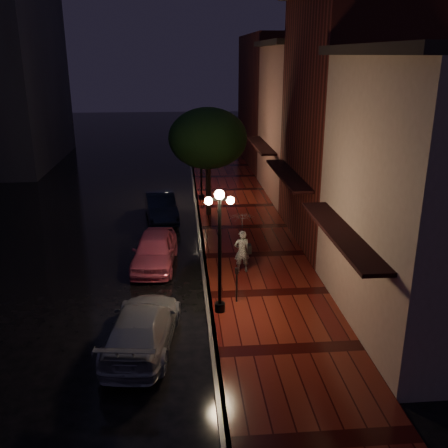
# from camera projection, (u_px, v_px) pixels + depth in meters

# --- Properties ---
(ground) EXTENTS (120.00, 120.00, 0.00)m
(ground) POSITION_uv_depth(u_px,v_px,m) (203.00, 259.00, 21.89)
(ground) COLOR black
(ground) RESTS_ON ground
(sidewalk) EXTENTS (4.50, 60.00, 0.15)m
(sidewalk) POSITION_uv_depth(u_px,v_px,m) (254.00, 256.00, 22.05)
(sidewalk) COLOR #450F0C
(sidewalk) RESTS_ON ground
(curb) EXTENTS (0.25, 60.00, 0.15)m
(curb) POSITION_uv_depth(u_px,v_px,m) (203.00, 258.00, 21.86)
(curb) COLOR #595451
(curb) RESTS_ON ground
(storefront_near) EXTENTS (5.00, 8.00, 8.50)m
(storefront_near) POSITION_uv_depth(u_px,v_px,m) (436.00, 200.00, 15.44)
(storefront_near) COLOR gray
(storefront_near) RESTS_ON ground
(storefront_mid) EXTENTS (5.00, 8.00, 11.00)m
(storefront_mid) POSITION_uv_depth(u_px,v_px,m) (354.00, 125.00, 22.58)
(storefront_mid) COLOR #511914
(storefront_mid) RESTS_ON ground
(storefront_far) EXTENTS (5.00, 8.00, 9.00)m
(storefront_far) POSITION_uv_depth(u_px,v_px,m) (309.00, 124.00, 30.45)
(storefront_far) COLOR #8C5951
(storefront_far) RESTS_ON ground
(storefront_extra) EXTENTS (5.00, 12.00, 10.00)m
(storefront_extra) POSITION_uv_depth(u_px,v_px,m) (278.00, 101.00, 39.72)
(storefront_extra) COLOR #511914
(storefront_extra) RESTS_ON ground
(streetlamp_near) EXTENTS (0.96, 0.36, 4.31)m
(streetlamp_near) POSITION_uv_depth(u_px,v_px,m) (220.00, 245.00, 16.36)
(streetlamp_near) COLOR black
(streetlamp_near) RESTS_ON sidewalk
(streetlamp_far) EXTENTS (0.96, 0.36, 4.31)m
(streetlamp_far) POSITION_uv_depth(u_px,v_px,m) (201.00, 160.00, 29.57)
(streetlamp_far) COLOR black
(streetlamp_far) RESTS_ON sidewalk
(street_tree) EXTENTS (4.16, 4.16, 5.80)m
(street_tree) POSITION_uv_depth(u_px,v_px,m) (208.00, 140.00, 26.22)
(street_tree) COLOR black
(street_tree) RESTS_ON sidewalk
(pink_car) EXTENTS (2.04, 4.36, 1.44)m
(pink_car) POSITION_uv_depth(u_px,v_px,m) (155.00, 250.00, 20.97)
(pink_car) COLOR #E15C7E
(pink_car) RESTS_ON ground
(navy_car) EXTENTS (2.07, 4.47, 1.42)m
(navy_car) POSITION_uv_depth(u_px,v_px,m) (161.00, 207.00, 26.98)
(navy_car) COLOR black
(navy_car) RESTS_ON ground
(silver_car) EXTENTS (2.51, 4.93, 1.37)m
(silver_car) POSITION_uv_depth(u_px,v_px,m) (142.00, 327.00, 15.10)
(silver_car) COLOR #A0A1A7
(silver_car) RESTS_ON ground
(woman_with_umbrella) EXTENTS (1.02, 1.04, 2.45)m
(woman_with_umbrella) POSITION_uv_depth(u_px,v_px,m) (242.00, 234.00, 19.78)
(woman_with_umbrella) COLOR white
(woman_with_umbrella) RESTS_ON sidewalk
(parking_meter) EXTENTS (0.13, 0.11, 1.31)m
(parking_meter) POSITION_uv_depth(u_px,v_px,m) (237.00, 281.00, 17.56)
(parking_meter) COLOR black
(parking_meter) RESTS_ON sidewalk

